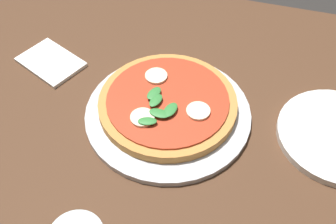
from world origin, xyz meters
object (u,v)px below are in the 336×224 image
at_px(dining_table, 174,146).
at_px(serving_tray, 168,113).
at_px(pizza, 168,102).
at_px(napkin, 51,62).

distance_m(dining_table, serving_tray, 0.11).
relative_size(dining_table, pizza, 4.73).
xyz_separation_m(dining_table, pizza, (-0.01, 0.00, 0.13)).
distance_m(serving_tray, pizza, 0.02).
relative_size(dining_table, serving_tray, 3.96).
bearing_deg(serving_tray, napkin, 165.90).
bearing_deg(dining_table, napkin, 168.47).
bearing_deg(napkin, pizza, -11.95).
relative_size(serving_tray, pizza, 1.19).
distance_m(pizza, napkin, 0.28).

